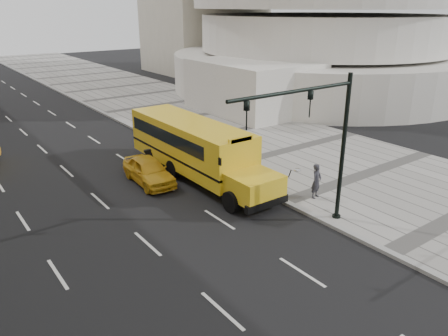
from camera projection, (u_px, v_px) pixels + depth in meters
ground at (119, 196)px, 21.57m from camera, size 140.00×140.00×0.00m
sidewalk_museum at (293, 150)px, 28.21m from camera, size 12.00×140.00×0.15m
curb_museum at (218, 169)px, 24.88m from camera, size 0.30×140.00×0.15m
school_bus at (193, 145)px, 23.60m from camera, size 2.96×11.56×3.19m
taxi_near at (149, 171)px, 22.93m from camera, size 1.81×4.10×1.37m
pedestrian at (316, 181)px, 20.75m from camera, size 0.70×0.55×1.69m
traffic_signal at (321, 136)px, 16.92m from camera, size 6.18×0.36×6.40m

